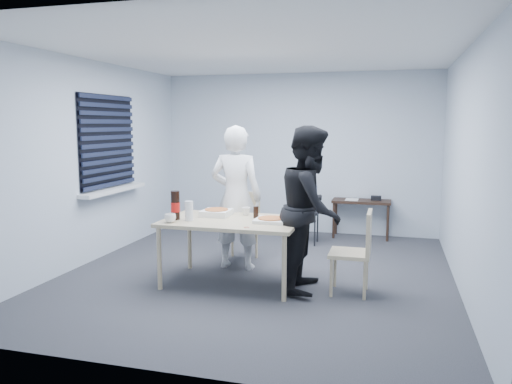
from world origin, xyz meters
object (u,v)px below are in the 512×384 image
(chair_right, at_px, (358,247))
(soda_bottle, at_px, (175,206))
(person_white, at_px, (236,198))
(side_table, at_px, (361,205))
(mug_b, at_px, (246,211))
(backpack, at_px, (307,199))
(person_black, at_px, (311,209))
(mug_a, at_px, (170,218))
(dining_table, at_px, (232,225))
(stool, at_px, (307,218))
(chair_far, at_px, (242,221))

(chair_right, xyz_separation_m, soda_bottle, (-2.00, -0.17, 0.37))
(person_white, distance_m, side_table, 2.54)
(chair_right, xyz_separation_m, mug_b, (-1.32, 0.30, 0.26))
(backpack, xyz_separation_m, soda_bottle, (-1.10, -2.23, 0.20))
(person_black, xyz_separation_m, backpack, (-0.38, 2.03, -0.20))
(mug_a, bearing_deg, backpack, 65.78)
(chair_right, relative_size, mug_b, 8.90)
(backpack, xyz_separation_m, mug_a, (-1.08, -2.41, 0.09))
(dining_table, distance_m, mug_a, 0.68)
(soda_bottle, bearing_deg, side_table, 57.01)
(stool, bearing_deg, side_table, 39.14)
(chair_right, xyz_separation_m, person_black, (-0.51, 0.04, 0.37))
(chair_right, relative_size, person_black, 0.50)
(dining_table, relative_size, person_white, 0.85)
(backpack, xyz_separation_m, mug_b, (-0.42, -1.77, 0.09))
(stool, distance_m, soda_bottle, 2.55)
(person_white, bearing_deg, backpack, -113.42)
(dining_table, distance_m, person_black, 0.90)
(chair_right, xyz_separation_m, person_white, (-1.53, 0.60, 0.37))
(chair_far, height_order, side_table, chair_far)
(soda_bottle, bearing_deg, mug_a, -84.60)
(dining_table, bearing_deg, backpack, 76.63)
(dining_table, relative_size, soda_bottle, 4.65)
(backpack, bearing_deg, person_black, -76.18)
(person_black, relative_size, soda_bottle, 5.50)
(dining_table, relative_size, stool, 2.99)
(chair_right, bearing_deg, person_white, 158.76)
(chair_far, distance_m, mug_a, 1.43)
(person_white, bearing_deg, person_black, 151.29)
(person_white, bearing_deg, dining_table, 103.25)
(chair_far, height_order, mug_a, chair_far)
(person_white, xyz_separation_m, stool, (0.64, 1.48, -0.49))
(person_black, distance_m, side_table, 2.71)
(chair_right, bearing_deg, backpack, 113.43)
(dining_table, relative_size, side_table, 1.66)
(chair_right, distance_m, soda_bottle, 2.04)
(stool, relative_size, soda_bottle, 1.56)
(side_table, bearing_deg, chair_right, -87.05)
(backpack, height_order, mug_a, backpack)
(person_white, distance_m, mug_b, 0.39)
(chair_far, distance_m, backpack, 1.28)
(person_black, relative_size, side_table, 1.97)
(chair_right, relative_size, mug_a, 7.24)
(chair_right, relative_size, stool, 1.78)
(stool, height_order, backpack, backpack)
(dining_table, xyz_separation_m, soda_bottle, (-0.61, -0.15, 0.21))
(dining_table, xyz_separation_m, mug_b, (0.07, 0.31, 0.11))
(soda_bottle, bearing_deg, backpack, 63.77)
(chair_far, relative_size, person_black, 0.50)
(person_black, bearing_deg, chair_right, -94.21)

